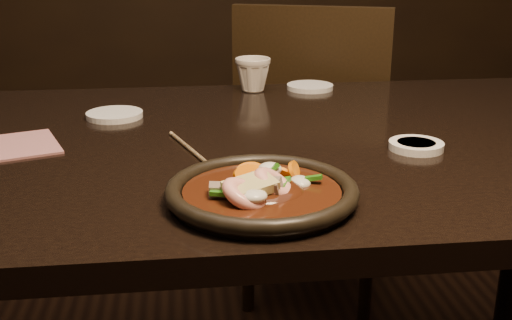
{
  "coord_description": "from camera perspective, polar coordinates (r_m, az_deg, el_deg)",
  "views": [
    {
      "loc": [
        -0.17,
        -1.1,
        1.09
      ],
      "look_at": [
        -0.06,
        -0.27,
        0.8
      ],
      "focal_mm": 45.0,
      "sensor_mm": 36.0,
      "label": 1
    }
  ],
  "objects": [
    {
      "name": "soy_dish",
      "position": [
        1.13,
        14.05,
        1.25
      ],
      "size": [
        0.09,
        0.09,
        0.01
      ],
      "primitive_type": "cylinder",
      "color": "white",
      "rests_on": "table"
    },
    {
      "name": "napkin",
      "position": [
        1.18,
        -20.97,
        1.14
      ],
      "size": [
        0.19,
        0.19,
        0.0
      ],
      "primitive_type": "cube",
      "rotation": [
        0.0,
        0.0,
        0.35
      ],
      "color": "#A86768",
      "rests_on": "table"
    },
    {
      "name": "saucer_right",
      "position": [
        1.55,
        4.82,
        6.5
      ],
      "size": [
        0.11,
        0.11,
        0.01
      ],
      "primitive_type": "cylinder",
      "color": "white",
      "rests_on": "table"
    },
    {
      "name": "tea_cup",
      "position": [
        1.52,
        -0.28,
        7.71
      ],
      "size": [
        0.11,
        0.11,
        0.08
      ],
      "primitive_type": "imported",
      "rotation": [
        0.0,
        0.0,
        0.43
      ],
      "color": "silver",
      "rests_on": "table"
    },
    {
      "name": "saucer_left",
      "position": [
        1.32,
        -12.46,
        3.95
      ],
      "size": [
        0.11,
        0.11,
        0.01
      ],
      "primitive_type": "cylinder",
      "color": "white",
      "rests_on": "table"
    },
    {
      "name": "table",
      "position": [
        1.19,
        1.55,
        -1.5
      ],
      "size": [
        1.6,
        0.9,
        0.75
      ],
      "color": "black",
      "rests_on": "floor"
    },
    {
      "name": "chopsticks",
      "position": [
        1.07,
        -5.57,
        0.72
      ],
      "size": [
        0.08,
        0.23,
        0.01
      ],
      "rotation": [
        0.0,
        0.0,
        0.32
      ],
      "color": "tan",
      "rests_on": "table"
    },
    {
      "name": "plate",
      "position": [
        0.87,
        0.52,
        -2.92
      ],
      "size": [
        0.26,
        0.26,
        0.03
      ],
      "color": "black",
      "rests_on": "table"
    },
    {
      "name": "chair",
      "position": [
        1.9,
        5.21,
        1.02
      ],
      "size": [
        0.56,
        0.56,
        0.93
      ],
      "rotation": [
        0.0,
        0.0,
        2.79
      ],
      "color": "black",
      "rests_on": "floor"
    },
    {
      "name": "stirfry",
      "position": [
        0.87,
        0.52,
        -2.63
      ],
      "size": [
        0.16,
        0.17,
        0.06
      ],
      "color": "#321409",
      "rests_on": "plate"
    }
  ]
}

